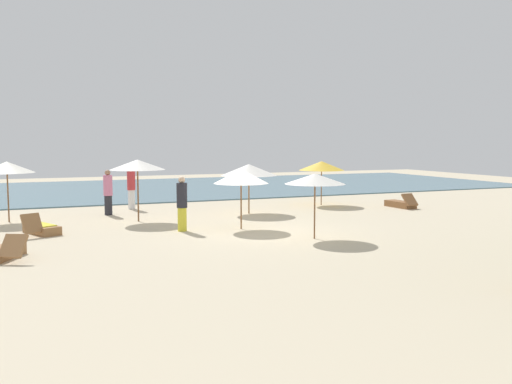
{
  "coord_description": "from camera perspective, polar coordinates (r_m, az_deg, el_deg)",
  "views": [
    {
      "loc": [
        -6.64,
        -16.48,
        2.98
      ],
      "look_at": [
        0.99,
        1.86,
        1.1
      ],
      "focal_mm": 37.99,
      "sensor_mm": 36.0,
      "label": 1
    }
  ],
  "objects": [
    {
      "name": "person_2",
      "position": [
        18.02,
        -7.8,
        -1.22
      ],
      "size": [
        0.38,
        0.38,
        1.81
      ],
      "color": "yellow",
      "rests_on": "ground_plane"
    },
    {
      "name": "umbrella_2",
      "position": [
        18.19,
        -1.59,
        1.66
      ],
      "size": [
        1.85,
        1.85,
        2.03
      ],
      "color": "brown",
      "rests_on": "ground_plane"
    },
    {
      "name": "umbrella_0",
      "position": [
        21.78,
        -24.76,
        2.38
      ],
      "size": [
        1.95,
        1.95,
        2.23
      ],
      "color": "brown",
      "rests_on": "ground_plane"
    },
    {
      "name": "person_1",
      "position": [
        22.56,
        -15.31,
        -0.03
      ],
      "size": [
        0.36,
        0.36,
        1.82
      ],
      "color": "#26262D",
      "rests_on": "ground_plane"
    },
    {
      "name": "umbrella_5",
      "position": [
        22.13,
        -0.76,
        2.35
      ],
      "size": [
        2.29,
        2.29,
        2.04
      ],
      "color": "olive",
      "rests_on": "ground_plane"
    },
    {
      "name": "person_0",
      "position": [
        24.27,
        -13.0,
        0.57
      ],
      "size": [
        0.43,
        0.43,
        1.95
      ],
      "color": "white",
      "rests_on": "ground_plane"
    },
    {
      "name": "lounger_1",
      "position": [
        18.69,
        -21.7,
        -3.6
      ],
      "size": [
        1.22,
        1.73,
        0.74
      ],
      "color": "olive",
      "rests_on": "ground_plane"
    },
    {
      "name": "lounger_2",
      "position": [
        15.12,
        -25.23,
        -5.83
      ],
      "size": [
        1.32,
        1.76,
        0.69
      ],
      "color": "olive",
      "rests_on": "ground_plane"
    },
    {
      "name": "ground_plane",
      "position": [
        18.02,
        -0.64,
        -4.11
      ],
      "size": [
        60.0,
        60.0,
        0.0
      ],
      "primitive_type": "plane",
      "color": "beige"
    },
    {
      "name": "umbrella_6",
      "position": [
        16.46,
        6.23,
        1.38
      ],
      "size": [
        1.84,
        1.84,
        2.0
      ],
      "color": "brown",
      "rests_on": "ground_plane"
    },
    {
      "name": "ocean_water",
      "position": [
        34.26,
        -11.34,
        0.36
      ],
      "size": [
        48.0,
        16.0,
        0.06
      ],
      "primitive_type": "cube",
      "color": "slate",
      "rests_on": "ground_plane"
    },
    {
      "name": "lounger_0",
      "position": [
        25.11,
        15.04,
        -1.21
      ],
      "size": [
        0.69,
        1.73,
        0.68
      ],
      "color": "brown",
      "rests_on": "ground_plane"
    },
    {
      "name": "umbrella_3",
      "position": [
        20.4,
        -12.38,
        2.82
      ],
      "size": [
        2.03,
        2.03,
        2.29
      ],
      "color": "brown",
      "rests_on": "ground_plane"
    },
    {
      "name": "umbrella_4",
      "position": [
        25.27,
        6.92,
        2.76
      ],
      "size": [
        2.11,
        2.11,
        2.04
      ],
      "color": "brown",
      "rests_on": "ground_plane"
    }
  ]
}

